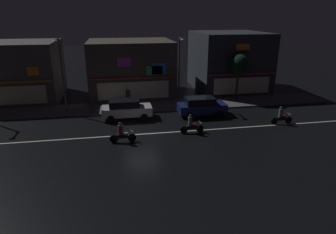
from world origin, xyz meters
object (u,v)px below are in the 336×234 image
Objects in this scene: parked_car_near_kerb at (201,106)px; streetlamp_mid at (61,70)px; motorcycle_opposite_lane at (191,125)px; parked_car_trailing at (126,109)px; pedestrian_on_sidewalk at (128,98)px; traffic_cone at (104,115)px; motorcycle_lead at (122,134)px; streetlamp_east at (180,65)px; motorcycle_following at (281,117)px.

streetlamp_mid is at bearing 168.90° from parked_car_near_kerb.
parked_car_trailing is at bearing -40.07° from motorcycle_opposite_lane.
pedestrian_on_sidewalk is at bearing -95.65° from parked_car_trailing.
pedestrian_on_sidewalk is 7.39m from parked_car_near_kerb.
traffic_cone is at bearing 174.76° from parked_car_near_kerb.
pedestrian_on_sidewalk is 8.87m from motorcycle_opposite_lane.
parked_car_near_kerb is (6.40, -3.69, -0.08)m from pedestrian_on_sidewalk.
motorcycle_lead is at bearing 11.00° from motorcycle_opposite_lane.
motorcycle_opposite_lane is at bearing -95.00° from streetlamp_east.
streetlamp_east reaches higher than motorcycle_lead.
streetlamp_east is 1.52× the size of parked_car_trailing.
streetlamp_mid reaches higher than pedestrian_on_sidewalk.
pedestrian_on_sidewalk is at bearing 178.83° from streetlamp_east.
parked_car_near_kerb is (12.12, -2.38, -3.24)m from streetlamp_mid.
parked_car_trailing is 2.08m from traffic_cone.
streetlamp_east reaches higher than parked_car_near_kerb.
pedestrian_on_sidewalk is 3.22× the size of traffic_cone.
motorcycle_lead is (-0.53, -5.17, -0.24)m from parked_car_trailing.
streetlamp_mid reaches higher than streetlamp_east.
traffic_cone is (-8.67, 0.80, -0.59)m from parked_car_near_kerb.
motorcycle_opposite_lane is at bearing -35.29° from traffic_cone.
parked_car_near_kerb is at bearing -114.03° from motorcycle_opposite_lane.
parked_car_trailing is at bearing -149.33° from streetlamp_east.
motorcycle_lead is at bearing -146.46° from parked_car_near_kerb.
streetlamp_east is at bearing 135.04° from motorcycle_following.
streetlamp_mid is 5.39m from traffic_cone.
motorcycle_following is 1.00× the size of motorcycle_opposite_lane.
traffic_cone is (-14.63, 4.12, -0.36)m from motorcycle_following.
traffic_cone is (-1.41, 5.61, -0.36)m from motorcycle_lead.
traffic_cone is at bearing 77.86° from pedestrian_on_sidewalk.
parked_car_near_kerb is at bearing -146.01° from motorcycle_lead.
parked_car_trailing is at bearing 162.54° from motorcycle_following.
motorcycle_opposite_lane is (5.32, 0.84, 0.00)m from motorcycle_lead.
motorcycle_lead is at bearing 84.15° from parked_car_trailing.
motorcycle_lead is (-7.26, -4.81, -0.24)m from parked_car_near_kerb.
motorcycle_opposite_lane is at bearing -170.56° from motorcycle_lead.
motorcycle_lead is at bearing 110.22° from pedestrian_on_sidewalk.
parked_car_trailing is (5.39, -2.02, -3.24)m from streetlamp_mid.
pedestrian_on_sidewalk is (-5.12, 0.10, -3.08)m from streetlamp_east.
motorcycle_lead is 3.45× the size of traffic_cone.
streetlamp_mid is 6.61m from parked_car_trailing.
pedestrian_on_sidewalk is (5.72, 1.31, -3.16)m from streetlamp_mid.
streetlamp_east is at bearing 6.36° from streetlamp_mid.
parked_car_near_kerb is 7.82× the size of traffic_cone.
streetlamp_mid is 3.51× the size of motorcycle_opposite_lane.
streetlamp_east is 10.57m from motorcycle_following.
motorcycle_following and motorcycle_opposite_lane have the same top height.
streetlamp_mid reaches higher than parked_car_near_kerb.
motorcycle_following is (5.96, -3.32, -0.24)m from parked_car_near_kerb.
motorcycle_lead is 1.00× the size of motorcycle_following.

